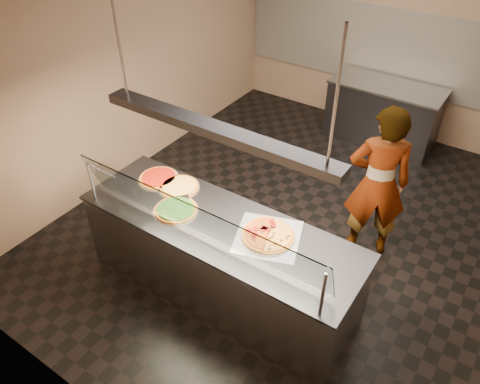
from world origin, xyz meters
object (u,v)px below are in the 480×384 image
Objects in this scene: pizza_spinach at (176,210)px; pizza_spatula at (177,195)px; heat_lamp_housing at (216,130)px; pizza_tomato at (159,178)px; worker at (378,184)px; prep_table at (383,113)px; half_pizza_sausage at (279,240)px; perforated_tray at (268,236)px; half_pizza_pepperoni at (257,230)px; pizza_cheese at (179,187)px; serving_counter at (220,258)px; sneeze_guard at (195,220)px.

pizza_spatula is (-0.14, 0.17, 0.01)m from pizza_spinach.
pizza_tomato is at bearing 166.86° from heat_lamp_housing.
worker reaches higher than pizza_spatula.
pizza_tomato is 3.91m from prep_table.
half_pizza_sausage is 1.21× the size of pizza_tomato.
half_pizza_pepperoni is at bearing 179.92° from perforated_tray.
perforated_tray is 1.45m from pizza_tomato.
serving_counter is at bearing -18.46° from pizza_cheese.
worker reaches higher than pizza_spinach.
pizza_spinach is at bearing -168.75° from perforated_tray.
pizza_cheese is at bearing -104.14° from prep_table.
half_pizza_pepperoni is 1.52m from worker.
sneeze_guard is 6.03× the size of pizza_cheese.
pizza_spinach reaches higher than serving_counter.
pizza_spatula is (-0.60, 0.09, 0.49)m from serving_counter.
half_pizza_pepperoni is at bearing 15.61° from serving_counter.
perforated_tray is at bearing 11.99° from heat_lamp_housing.
half_pizza_pepperoni is 3.84m from prep_table.
pizza_spinach is at bearing -169.53° from serving_counter.
pizza_spinach is at bearing 150.93° from sneeze_guard.
pizza_cheese is at bearing 0.44° from pizza_tomato.
sneeze_guard is at bearing -137.28° from perforated_tray.
half_pizza_pepperoni is 0.29× the size of worker.
pizza_spinach is (-0.46, -0.09, 0.48)m from serving_counter.
perforated_tray reaches higher than prep_table.
pizza_spatula is at bearing 171.63° from serving_counter.
worker is (0.65, 1.37, -0.05)m from half_pizza_pepperoni.
pizza_cheese is 0.99× the size of pizza_tomato.
heat_lamp_housing is (-0.60, -0.10, 0.99)m from half_pizza_sausage.
sneeze_guard is at bearing -143.63° from half_pizza_sausage.
pizza_spinach is at bearing -167.23° from half_pizza_pepperoni.
sneeze_guard is at bearing -39.92° from pizza_cheese.
sneeze_guard is at bearing -90.00° from serving_counter.
heat_lamp_housing is at bearing -164.39° from half_pizza_pepperoni.
heat_lamp_housing is (-0.37, -0.10, 0.99)m from half_pizza_pepperoni.
pizza_cheese is (-0.68, 0.23, 0.48)m from serving_counter.
prep_table is (0.25, 4.25, -0.76)m from sneeze_guard.
half_pizza_pepperoni is 1.17× the size of pizza_spinach.
half_pizza_pepperoni is 1.22× the size of pizza_cheese.
serving_counter is 1.85m from worker.
pizza_spatula is at bearing 14.93° from worker.
half_pizza_sausage is 1.20m from pizza_spatula.
heat_lamp_housing is at bearing -18.46° from pizza_cheese.
sneeze_guard reaches higher than prep_table.
half_pizza_pepperoni is 1.87× the size of pizza_spatula.
pizza_spinach is at bearing -169.53° from heat_lamp_housing.
pizza_spatula reaches higher than pizza_cheese.
half_pizza_pepperoni is 0.23m from half_pizza_sausage.
pizza_spatula is at bearing -20.47° from pizza_tomato.
half_pizza_sausage reaches higher than pizza_spinach.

